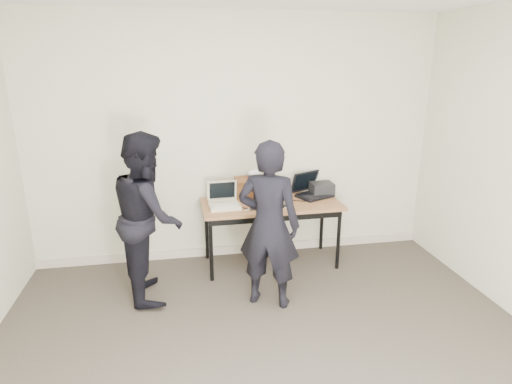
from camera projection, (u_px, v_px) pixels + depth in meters
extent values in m
cube|color=beige|center=(236.00, 140.00, 4.73)|extent=(4.50, 0.05, 2.70)
cube|color=brown|center=(271.00, 204.00, 4.64)|extent=(1.51, 0.68, 0.03)
cylinder|color=black|center=(211.00, 250.00, 4.37)|extent=(0.04, 0.04, 0.68)
cylinder|color=black|center=(338.00, 240.00, 4.63)|extent=(0.04, 0.04, 0.68)
cylinder|color=black|center=(207.00, 231.00, 4.87)|extent=(0.04, 0.04, 0.68)
cylinder|color=black|center=(322.00, 222.00, 5.12)|extent=(0.04, 0.04, 0.68)
cube|color=black|center=(277.00, 218.00, 4.39)|extent=(1.40, 0.04, 0.06)
cube|color=beige|center=(225.00, 206.00, 4.48)|extent=(0.33, 0.28, 0.04)
cube|color=beige|center=(225.00, 205.00, 4.45)|extent=(0.27, 0.16, 0.01)
cube|color=beige|center=(222.00, 190.00, 4.59)|extent=(0.32, 0.07, 0.22)
cube|color=black|center=(222.00, 190.00, 4.58)|extent=(0.27, 0.05, 0.18)
cube|color=beige|center=(223.00, 200.00, 4.60)|extent=(0.29, 0.03, 0.02)
cube|color=black|center=(271.00, 205.00, 4.53)|extent=(0.33, 0.27, 0.02)
cube|color=black|center=(272.00, 205.00, 4.51)|extent=(0.25, 0.17, 0.01)
cube|color=black|center=(266.00, 192.00, 4.62)|extent=(0.29, 0.13, 0.20)
cube|color=#26333F|center=(266.00, 192.00, 4.61)|extent=(0.25, 0.10, 0.16)
cube|color=black|center=(267.00, 201.00, 4.63)|extent=(0.25, 0.07, 0.01)
cube|color=black|center=(314.00, 196.00, 4.83)|extent=(0.44, 0.39, 0.02)
cube|color=black|center=(316.00, 195.00, 4.80)|extent=(0.33, 0.26, 0.01)
cube|color=black|center=(305.00, 181.00, 4.92)|extent=(0.37, 0.23, 0.25)
cube|color=black|center=(305.00, 181.00, 4.92)|extent=(0.31, 0.19, 0.20)
cube|color=black|center=(307.00, 192.00, 4.93)|extent=(0.30, 0.15, 0.02)
cube|color=brown|center=(251.00, 187.00, 4.78)|extent=(0.37, 0.19, 0.24)
cube|color=brown|center=(253.00, 180.00, 4.69)|extent=(0.37, 0.11, 0.07)
cube|color=brown|center=(265.00, 188.00, 4.82)|extent=(0.03, 0.10, 0.02)
ellipsoid|color=white|center=(254.00, 173.00, 4.73)|extent=(0.14, 0.11, 0.08)
cube|color=black|center=(322.00, 189.00, 4.89)|extent=(0.25, 0.22, 0.14)
cube|color=black|center=(254.00, 208.00, 4.42)|extent=(0.09, 0.06, 0.03)
cube|color=black|center=(298.00, 201.00, 4.69)|extent=(0.32, 0.13, 0.01)
cube|color=black|center=(316.00, 198.00, 4.78)|extent=(0.14, 0.24, 0.01)
cube|color=silver|center=(254.00, 208.00, 4.47)|extent=(0.24, 0.16, 0.01)
cube|color=silver|center=(275.00, 206.00, 4.52)|extent=(0.22, 0.14, 0.01)
cube|color=black|center=(280.00, 196.00, 4.87)|extent=(0.25, 0.05, 0.01)
cube|color=black|center=(233.00, 206.00, 4.52)|extent=(0.27, 0.20, 0.01)
imported|color=black|center=(269.00, 225.00, 3.85)|extent=(0.67, 0.58, 1.56)
imported|color=black|center=(148.00, 216.00, 4.01)|extent=(0.70, 0.85, 1.60)
cube|color=beige|center=(238.00, 249.00, 5.08)|extent=(4.50, 0.03, 0.10)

